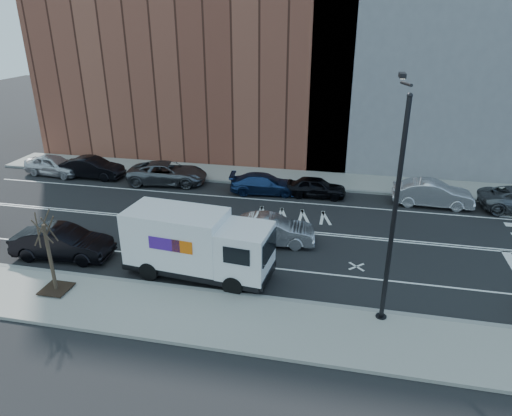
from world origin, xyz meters
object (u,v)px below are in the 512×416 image
at_px(driving_sedan, 271,230).
at_px(fedex_van, 197,244).
at_px(far_parked_a, 54,165).
at_px(far_parked_b, 93,168).

bearing_deg(driving_sedan, fedex_van, 137.67).
distance_m(far_parked_a, far_parked_b, 3.20).
xyz_separation_m(fedex_van, driving_sedan, (2.77, 3.90, -0.88)).
bearing_deg(far_parked_b, far_parked_a, 92.02).
bearing_deg(fedex_van, far_parked_b, 141.95).
distance_m(fedex_van, far_parked_a, 19.35).
bearing_deg(fedex_van, driving_sedan, 60.17).
xyz_separation_m(far_parked_a, driving_sedan, (18.22, -7.70, -0.01)).
height_order(far_parked_a, driving_sedan, far_parked_a).
xyz_separation_m(far_parked_b, driving_sedan, (15.02, -7.76, 0.00)).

